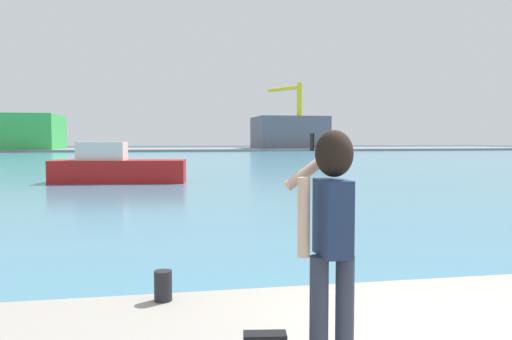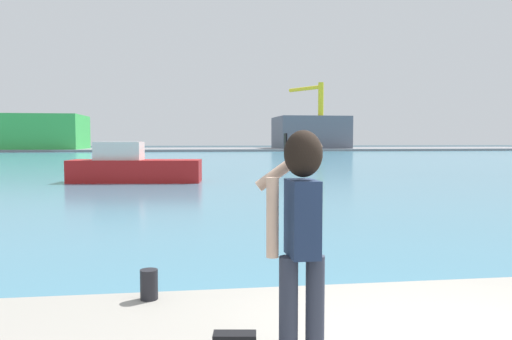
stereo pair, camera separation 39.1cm
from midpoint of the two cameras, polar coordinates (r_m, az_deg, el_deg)
name	(u,v)px [view 2 (the right image)]	position (r m, az deg, el deg)	size (l,w,h in m)	color
ground_plane	(204,160)	(53.60, -5.69, 1.18)	(220.00, 220.00, 0.00)	#334751
harbor_water	(203,159)	(55.60, -5.77, 1.27)	(140.00, 100.00, 0.02)	teal
far_shore_dock	(195,149)	(95.56, -6.73, 2.32)	(140.00, 20.00, 0.41)	gray
person_photographer	(301,223)	(3.72, 8.08, -5.95)	(0.53, 0.55, 1.74)	#2D3342
harbor_bollard	(149,284)	(5.48, -9.94, -12.62)	(0.18, 0.18, 0.31)	black
boat_moored	(133,167)	(25.93, -13.31, 0.28)	(6.63, 2.61, 2.01)	#B21919
warehouse_left	(36,132)	(97.35, -23.43, 3.96)	(16.03, 13.38, 5.99)	green
warehouse_right	(310,133)	(98.24, 6.24, 4.23)	(13.11, 12.11, 6.01)	slate
port_crane	(317,108)	(94.69, 6.97, 6.91)	(4.93, 8.26, 12.07)	yellow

